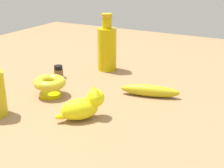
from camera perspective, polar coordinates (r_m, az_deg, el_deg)
ground at (r=1.03m, az=0.00°, el=-2.13°), size 2.00×2.00×0.00m
cat_figurine at (r=0.87m, az=-4.97°, el=-3.89°), size 0.11×0.12×0.09m
nail_polish_jar at (r=1.20m, az=-9.43°, el=2.17°), size 0.03×0.03×0.05m
banana at (r=1.03m, az=6.69°, el=-1.17°), size 0.19×0.08×0.04m
bottle_tall at (r=1.25m, az=-0.89°, el=6.53°), size 0.07×0.07×0.22m
bowl at (r=1.03m, az=-10.93°, el=-0.03°), size 0.10×0.10×0.06m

